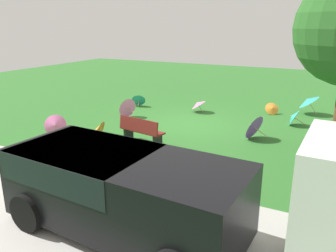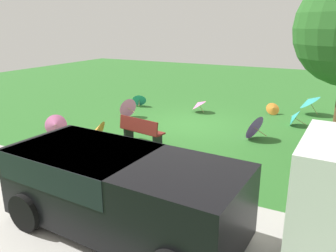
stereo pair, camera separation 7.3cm
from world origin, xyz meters
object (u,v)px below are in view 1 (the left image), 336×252
van_dark (117,185)px  parasol_pink_2 (127,108)px  parasol_pink_0 (55,125)px  parasol_teal_3 (138,100)px  parasol_teal_0 (308,101)px  parasol_pink_1 (198,104)px  park_bench (141,131)px  parasol_orange_3 (272,108)px  parasol_teal_1 (293,117)px  parasol_purple_0 (252,126)px  parasol_orange_1 (95,134)px

van_dark → parasol_pink_2: size_ratio=5.37×
parasol_pink_0 → parasol_teal_3: parasol_pink_0 is taller
parasol_teal_3 → parasol_teal_0: bearing=-164.4°
parasol_pink_0 → parasol_pink_1: (-3.24, -5.44, -0.00)m
park_bench → parasol_teal_3: size_ratio=2.02×
parasol_pink_1 → parasol_orange_3: 3.27m
parasol_teal_0 → parasol_pink_2: bearing=30.7°
parasol_teal_0 → parasol_teal_1: bearing=81.0°
parasol_purple_0 → parasol_orange_3: size_ratio=1.38×
van_dark → parasol_pink_1: van_dark is taller
parasol_orange_1 → parasol_orange_3: (-4.28, -6.87, -0.20)m
parasol_pink_0 → parasol_pink_2: 3.36m
parasol_teal_0 → parasol_orange_1: 9.48m
parasol_orange_3 → parasol_pink_2: (5.46, 3.31, 0.15)m
parasol_orange_1 → parasol_pink_2: parasol_orange_1 is taller
van_dark → parasol_orange_1: size_ratio=4.44×
parasol_teal_0 → parasol_orange_1: size_ratio=0.94×
parasol_pink_0 → parasol_pink_1: 6.33m
van_dark → parasol_pink_1: (2.04, -9.10, -0.53)m
parasol_teal_0 → parasol_pink_1: bearing=22.8°
parasol_orange_3 → parasol_orange_1: bearing=58.1°
parasol_teal_1 → parasol_pink_1: size_ratio=0.93×
park_bench → parasol_teal_3: bearing=-57.2°
parasol_orange_1 → parasol_pink_1: bearing=-101.9°
parasol_pink_0 → parasol_teal_1: parasol_pink_0 is taller
park_bench → parasol_purple_0: size_ratio=1.65×
parasol_teal_0 → parasol_orange_1: parasol_teal_0 is taller
parasol_pink_0 → parasol_purple_0: parasol_purple_0 is taller
parasol_teal_0 → parasol_orange_3: parasol_teal_0 is taller
parasol_pink_1 → van_dark: bearing=102.7°
parasol_teal_3 → parasol_purple_0: bearing=158.9°
parasol_teal_1 → parasol_pink_2: 6.78m
parasol_orange_1 → parasol_teal_1: bearing=-134.0°
parasol_pink_0 → parasol_teal_0: parasol_teal_0 is taller
parasol_teal_1 → parasol_pink_1: parasol_teal_1 is taller
park_bench → parasol_pink_0: size_ratio=1.93×
parasol_purple_0 → van_dark: bearing=81.1°
van_dark → parasol_teal_3: (5.06, -8.88, -0.59)m
parasol_teal_0 → parasol_pink_2: parasol_teal_0 is taller
parasol_pink_0 → parasol_teal_0: (-7.68, -7.31, 0.22)m
parasol_pink_0 → parasol_orange_3: (-6.31, -6.57, -0.12)m
parasol_orange_1 → park_bench: bearing=-139.9°
parasol_pink_2 → parasol_teal_1: bearing=-163.3°
park_bench → parasol_teal_1: size_ratio=2.24×
parasol_teal_1 → parasol_orange_3: parasol_teal_1 is taller
parasol_purple_0 → parasol_pink_1: (3.07, -2.56, -0.07)m
parasol_teal_3 → parasol_orange_1: bearing=108.1°
van_dark → parasol_pink_2: van_dark is taller
parasol_pink_0 → parasol_purple_0: (-6.31, -2.88, 0.06)m
parasol_teal_3 → parasol_teal_1: bearing=179.8°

